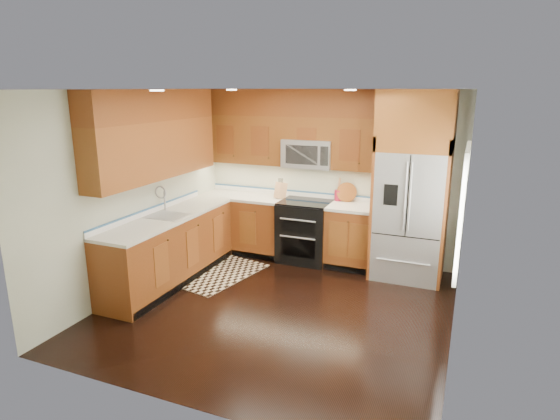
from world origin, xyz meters
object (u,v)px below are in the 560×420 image
at_px(refrigerator, 412,187).
at_px(rug, 220,274).
at_px(range, 305,231).
at_px(knife_block, 281,190).
at_px(utensil_crock, 339,193).

distance_m(refrigerator, rug, 2.98).
relative_size(range, rug, 0.69).
xyz_separation_m(range, knife_block, (-0.44, 0.08, 0.60)).
xyz_separation_m(refrigerator, rug, (-2.50, -0.97, -1.30)).
bearing_deg(refrigerator, knife_block, 176.51).
height_order(refrigerator, knife_block, refrigerator).
distance_m(range, utensil_crock, 0.78).
bearing_deg(refrigerator, rug, -158.80).
bearing_deg(rug, range, 58.63).
height_order(rug, utensil_crock, utensil_crock).
xyz_separation_m(range, rug, (-0.95, -1.01, -0.46)).
bearing_deg(utensil_crock, knife_block, -168.12).
relative_size(refrigerator, rug, 1.91).
bearing_deg(range, rug, -133.32).
height_order(knife_block, utensil_crock, utensil_crock).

